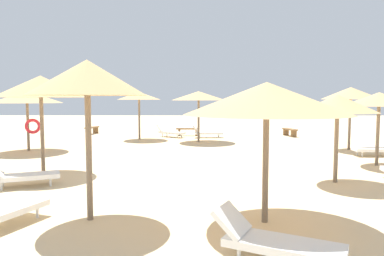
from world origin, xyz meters
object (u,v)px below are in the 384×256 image
Objects in this scene: bench_2 at (92,129)px; parasol_0 at (41,87)px; parasol_9 at (338,104)px; parasol_2 at (267,99)px; lounger_2 at (274,241)px; bench_1 at (290,131)px; lounger_5 at (170,132)px; parasol_4 at (199,96)px; parasol_6 at (87,78)px; parasol_8 at (27,98)px; lounger_1 at (378,149)px; parasol_1 at (351,93)px; parasol_3 at (379,99)px; lounger_4 at (207,132)px; parasol_5 at (139,96)px; lounger_0 at (21,176)px; bench_0 at (188,130)px.

parasol_0 is at bearing -80.57° from bench_2.
parasol_2 is at bearing -128.27° from parasol_9.
bench_1 is at bearing 74.77° from lounger_2.
lounger_5 is at bearing -19.47° from bench_2.
parasol_4 reaches higher than lounger_2.
parasol_0 is at bearing 122.28° from parasol_6.
parasol_2 is 13.12m from parasol_8.
lounger_1 is at bearing -79.00° from bench_1.
parasol_9 is (-3.22, -6.71, -0.40)m from parasol_1.
bench_2 is at bearing 85.68° from parasol_8.
parasol_3 is 1.39× the size of lounger_5.
lounger_5 is 5.81m from bench_2.
parasol_3 is 1.70× the size of bench_1.
parasol_0 is 1.19× the size of parasol_3.
parasol_5 is at bearing -165.99° from lounger_4.
parasol_6 reaches higher than bench_1.
parasol_0 reaches higher than lounger_4.
lounger_1 is 1.21× the size of bench_2.
parasol_1 is 1.05× the size of parasol_5.
parasol_9 is 1.62× the size of bench_1.
bench_1 is at bearing 27.18° from parasol_4.
lounger_5 is (6.08, 6.14, -2.12)m from parasol_8.
lounger_0 is at bearing -85.45° from parasol_0.
lounger_1 reaches higher than bench_1.
parasol_3 reaches higher than lounger_1.
parasol_3 is (-0.70, -4.02, -0.27)m from parasol_1.
parasol_9 is 6.17m from lounger_2.
lounger_1 is at bearing 56.81° from lounger_2.
parasol_0 is 2.02× the size of bench_2.
parasol_1 is at bearing -24.00° from parasol_4.
bench_2 is at bearing 152.24° from parasol_1.
lounger_1 reaches higher than lounger_4.
parasol_6 is at bearing -91.88° from lounger_5.
parasol_4 is 1.08× the size of parasol_5.
parasol_2 reaches higher than lounger_2.
parasol_0 is 1.56× the size of lounger_0.
parasol_3 is 9.58m from parasol_4.
parasol_5 is 0.89× the size of parasol_6.
bench_1 is (6.54, -0.30, 0.00)m from bench_0.
lounger_4 reaches higher than lounger_0.
lounger_0 is at bearing -97.02° from parasol_5.
parasol_6 reaches higher than parasol_5.
lounger_0 is 14.44m from bench_0.
parasol_8 reaches higher than lounger_5.
parasol_5 is 1.40× the size of lounger_0.
parasol_6 is 1.66× the size of lounger_4.
lounger_0 is at bearing -103.74° from lounger_5.
parasol_1 is 0.97× the size of parasol_4.
parasol_8 is at bearing 113.29° from lounger_0.
bench_2 is (-11.06, 14.23, -1.90)m from parasol_9.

